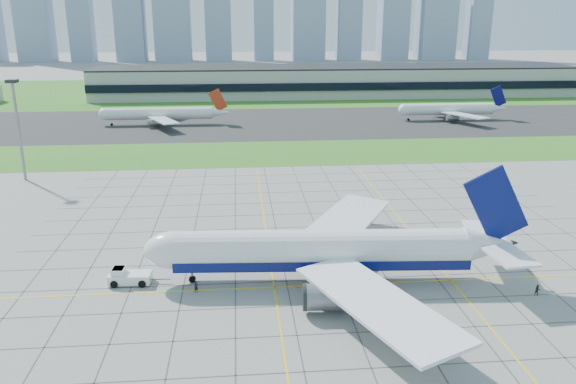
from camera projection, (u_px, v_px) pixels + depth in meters
name	position (u px, v px, depth m)	size (l,w,h in m)	color
ground	(336.00, 279.00, 89.10)	(1400.00, 1400.00, 0.00)	gray
grass_median	(287.00, 153.00, 174.84)	(700.00, 35.00, 0.04)	#2D7120
asphalt_taxiway	(275.00, 122.00, 227.23)	(700.00, 75.00, 0.04)	#383838
grass_far	(262.00, 91.00, 332.03)	(700.00, 145.00, 0.04)	#2D7120
apron_markings	(328.00, 252.00, 99.70)	(120.00, 130.00, 0.03)	#474744
terminal	(337.00, 81.00, 309.24)	(260.00, 43.00, 15.80)	#B7B7B2
light_mast	(17.00, 118.00, 140.26)	(2.50, 2.50, 25.60)	gray
city_skyline	(241.00, 1.00, 566.51)	(523.00, 32.40, 160.00)	#8A9CB5
airliner	(324.00, 251.00, 87.10)	(59.48, 60.13, 18.71)	white
pushback_tug	(128.00, 277.00, 87.38)	(9.49, 3.66, 2.62)	white
crew_near	(196.00, 287.00, 84.57)	(0.65, 0.43, 1.78)	black
crew_far	(538.00, 290.00, 83.59)	(0.84, 0.65, 1.73)	#2A241C
distant_jet_1	(160.00, 113.00, 220.91)	(47.94, 42.66, 14.08)	white
distant_jet_2	(450.00, 109.00, 232.03)	(43.41, 42.66, 14.08)	white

